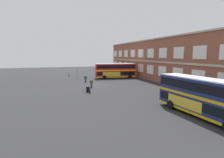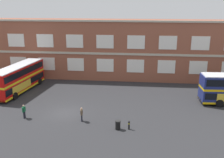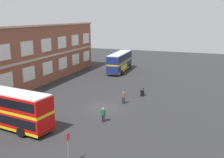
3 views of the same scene
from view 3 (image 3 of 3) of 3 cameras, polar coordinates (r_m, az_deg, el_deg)
ground_plane at (r=35.62m, az=-5.14°, el=-5.81°), size 120.00×120.00×0.00m
double_decker_near at (r=30.61m, az=-21.84°, el=-5.77°), size 3.95×11.24×4.07m
double_decker_middle at (r=56.90m, az=1.73°, el=3.77°), size 11.12×3.31×4.07m
waiting_passenger at (r=30.00m, az=-1.92°, el=-7.63°), size 0.28×0.64×1.70m
second_passenger at (r=36.13m, az=2.46°, el=-3.93°), size 0.30×0.64×1.70m
bus_stand_flag at (r=21.99m, az=-9.48°, el=-14.05°), size 0.44×0.10×2.70m
station_litter_bin at (r=39.81m, az=6.57°, el=-2.97°), size 0.60×0.60×1.03m
safety_bollard_east at (r=40.96m, az=6.81°, el=-2.55°), size 0.19×0.19×0.95m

